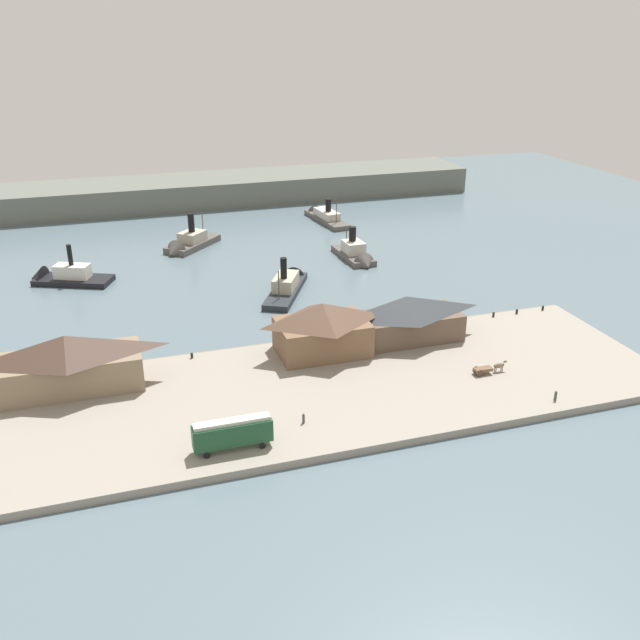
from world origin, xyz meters
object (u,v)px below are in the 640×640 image
ferry_approaching_west (288,283)px  pedestrian_at_waters_edge (556,396)px  mooring_post_center_east (517,312)px  pedestrian_near_west_shed (303,418)px  ferry_departing_north (188,244)px  mooring_post_east (543,308)px  ferry_outer_harbor (323,216)px  ferry_shed_east_terminal (405,318)px  ferry_moored_west (62,277)px  horse_cart (489,368)px  ferry_shed_central_terminal (68,362)px  mooring_post_center_west (493,315)px  mooring_post_west (192,356)px  ferry_shed_west_terminal (322,328)px  street_tram (232,432)px  ferry_moored_east (357,255)px

ferry_approaching_west → pedestrian_at_waters_edge: bearing=-67.6°
ferry_approaching_west → mooring_post_center_east: bearing=-37.7°
pedestrian_near_west_shed → ferry_departing_north: bearing=92.5°
mooring_post_east → ferry_outer_harbor: 85.19m
mooring_post_center_east → ferry_outer_harbor: 84.06m
ferry_shed_east_terminal → ferry_moored_west: size_ratio=1.05×
horse_cart → ferry_moored_west: 97.69m
ferry_shed_central_terminal → ferry_moored_west: size_ratio=1.15×
pedestrian_near_west_shed → ferry_departing_north: ferry_departing_north is taller
ferry_shed_east_terminal → ferry_outer_harbor: (12.88, 87.18, -4.14)m
ferry_approaching_west → ferry_departing_north: 40.03m
mooring_post_center_west → ferry_moored_west: 95.03m
pedestrian_at_waters_edge → mooring_post_west: (-50.66, 31.42, -0.33)m
pedestrian_at_waters_edge → ferry_approaching_west: size_ratio=0.07×
ferry_shed_west_terminal → mooring_post_center_east: 42.44m
ferry_shed_central_terminal → mooring_post_east: (89.49, 5.08, -4.16)m
ferry_shed_central_terminal → ferry_approaching_west: ferry_shed_central_terminal is taller
mooring_post_east → mooring_post_center_west: bearing=179.7°
ferry_shed_east_terminal → mooring_post_west: 38.23m
ferry_shed_west_terminal → mooring_post_east: (47.94, 4.77, -4.20)m
ferry_shed_central_terminal → ferry_departing_north: bearing=68.6°
horse_cart → ferry_shed_central_terminal: bearing=166.6°
pedestrian_at_waters_edge → ferry_moored_west: size_ratio=0.09×
pedestrian_near_west_shed → pedestrian_at_waters_edge: bearing=-8.2°
ferry_approaching_west → ferry_outer_harbor: size_ratio=0.97×
ferry_moored_west → ferry_outer_harbor: (72.93, 33.27, 0.05)m
pedestrian_at_waters_edge → mooring_post_center_west: size_ratio=1.90×
horse_cart → pedestrian_near_west_shed: (-33.31, -5.44, -0.19)m
mooring_post_center_west → ferry_moored_west: bearing=148.5°
ferry_shed_east_terminal → mooring_post_center_west: 21.74m
ferry_shed_west_terminal → mooring_post_center_west: size_ratio=17.46×
ferry_shed_east_terminal → mooring_post_center_west: bearing=11.5°
street_tram → ferry_moored_west: ferry_moored_west is taller
ferry_approaching_west → ferry_moored_east: ferry_approaching_west is taller
mooring_post_center_east → mooring_post_west: (-63.98, -0.09, 0.00)m
mooring_post_center_west → mooring_post_west: same height
mooring_post_west → ferry_outer_harbor: size_ratio=0.04×
horse_cart → mooring_post_east: size_ratio=6.56×
ferry_shed_east_terminal → street_tram: ferry_shed_east_terminal is taller
mooring_post_center_west → mooring_post_east: bearing=-0.3°
pedestrian_near_west_shed → mooring_post_center_east: (51.69, 26.00, -0.29)m
ferry_approaching_west → ferry_moored_west: 51.60m
street_tram → horse_cart: size_ratio=1.82×
pedestrian_at_waters_edge → ferry_outer_harbor: bearing=90.0°
ferry_shed_west_terminal → ferry_departing_north: 72.20m
mooring_post_center_east → mooring_post_west: size_ratio=1.00×
street_tram → ferry_outer_harbor: ferry_outer_harbor is taller
ferry_outer_harbor → pedestrian_near_west_shed: bearing=-109.4°
ferry_moored_west → mooring_post_east: bearing=-28.3°
street_tram → ferry_outer_harbor: size_ratio=0.45×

